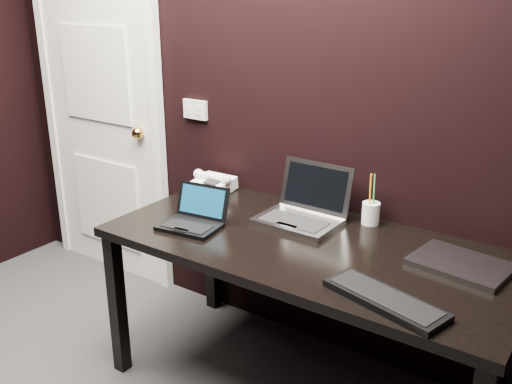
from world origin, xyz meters
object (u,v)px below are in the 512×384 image
Objects in this scene: ext_keyboard at (385,299)px; desk_phone at (213,183)px; netbook at (193,219)px; pen_cup at (371,212)px; mobile_phone at (193,203)px; door at (101,108)px; desk at (308,259)px; silver_laptop at (303,212)px; closed_laptop at (461,264)px.

ext_keyboard is 1.94× the size of desk_phone.
netbook is 0.78m from pen_cup.
ext_keyboard is at bearing -25.16° from desk_phone.
ext_keyboard is 4.83× the size of mobile_phone.
ext_keyboard is 1.11m from mobile_phone.
door is 4.76× the size of ext_keyboard.
pen_cup is at bearing 68.91° from desk.
ext_keyboard is at bearing -62.06° from pen_cup.
silver_laptop is 0.52m from mobile_phone.
pen_cup is at bearing 117.94° from ext_keyboard.
silver_laptop is 0.59m from desk_phone.
silver_laptop is at bearing 41.15° from netbook.
ext_keyboard is (0.94, -0.13, -0.02)m from netbook.
desk is 4.55× the size of closed_laptop.
silver_laptop is 1.53× the size of desk_phone.
netbook is 0.63× the size of ext_keyboard.
closed_laptop is at bearing 13.93° from netbook.
mobile_phone is (-0.63, 0.01, 0.11)m from desk.
ext_keyboard is 0.68m from pen_cup.
netbook is 0.49m from silver_laptop.
door reaches higher than desk_phone.
mobile_phone is at bearing -174.46° from closed_laptop.
door is 2.21m from ext_keyboard.
pen_cup is at bearing 156.33° from closed_laptop.
desk is at bearing -167.46° from closed_laptop.
closed_laptop is (2.23, -0.25, -0.29)m from door.
ext_keyboard is 0.42m from closed_laptop.
desk_phone is at bearing -176.25° from pen_cup.
netbook is 0.46m from desk_phone.
desk is 0.53m from ext_keyboard.
silver_laptop reaches higher than closed_laptop.
closed_laptop is at bearing 12.54° from desk.
silver_laptop is (0.37, 0.32, 0.01)m from netbook.
desk is 7.35× the size of desk_phone.
mobile_phone is 0.82m from pen_cup.
desk_phone is (-1.16, 0.54, 0.03)m from ext_keyboard.
desk is at bearing 15.50° from netbook.
silver_laptop reaches higher than netbook.
silver_laptop reaches higher than ext_keyboard.
door reaches higher than closed_laptop.
silver_laptop is 0.30m from pen_cup.
silver_laptop is at bearing 18.89° from mobile_phone.
mobile_phone is (0.09, -0.26, -0.01)m from desk_phone.
ext_keyboard is at bearing -38.08° from silver_laptop.
desk_phone is at bearing 173.71° from closed_laptop.
door is 0.98m from desk_phone.
desk is 6.02× the size of netbook.
mobile_phone reaches higher than closed_laptop.
desk_phone is (-0.72, 0.27, 0.12)m from desk.
pen_cup reaches higher than ext_keyboard.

